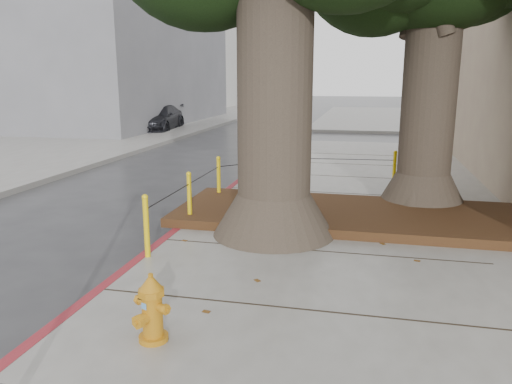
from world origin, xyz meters
TOP-DOWN VIEW (x-y plane):
  - ground at (0.00, 0.00)m, footprint 140.00×140.00m
  - sidewalk_far at (6.00, 30.00)m, footprint 16.00×20.00m
  - curb_red at (-2.00, 2.50)m, footprint 0.14×26.00m
  - planter_bed at (0.90, 3.90)m, footprint 6.40×2.60m
  - building_far_grey at (-15.00, 22.00)m, footprint 12.00×16.00m
  - building_far_white at (-17.00, 45.00)m, footprint 12.00×18.00m
  - bollard_ring at (-0.87, 4.38)m, footprint 3.79×5.39m
  - fire_hydrant at (-0.82, -1.01)m, footprint 0.39×0.39m
  - car_silver at (5.75, 18.45)m, footprint 3.25×1.33m
  - car_dark at (-9.43, 18.83)m, footprint 2.35×4.77m

SIDE VIEW (x-z plane):
  - ground at x=0.00m, z-range 0.00..0.00m
  - sidewalk_far at x=6.00m, z-range 0.00..0.15m
  - curb_red at x=-2.00m, z-range -0.01..0.15m
  - planter_bed at x=0.90m, z-range 0.15..0.31m
  - fire_hydrant at x=-0.82m, z-range 0.14..0.85m
  - car_silver at x=5.75m, z-range 0.00..1.10m
  - bollard_ring at x=-0.87m, z-range 0.19..1.14m
  - car_dark at x=-9.43m, z-range 0.00..1.34m
  - building_far_grey at x=-15.00m, z-range 0.00..12.00m
  - building_far_white at x=-17.00m, z-range 0.00..15.00m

